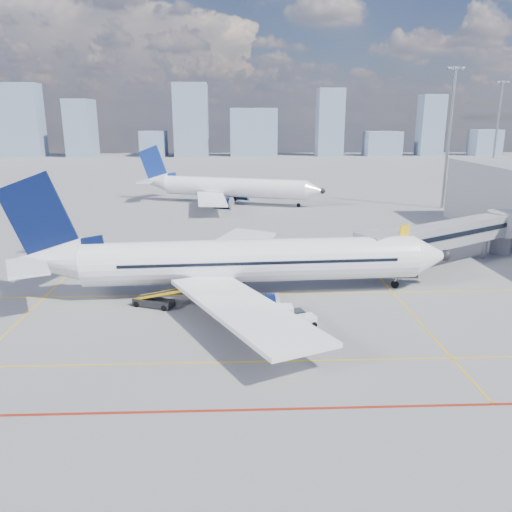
{
  "coord_description": "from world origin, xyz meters",
  "views": [
    {
      "loc": [
        -1.4,
        -37.98,
        16.7
      ],
      "look_at": [
        0.42,
        7.62,
        4.0
      ],
      "focal_mm": 35.0,
      "sensor_mm": 36.0,
      "label": 1
    }
  ],
  "objects_px": {
    "ramp_worker": "(288,321)",
    "second_aircraft": "(226,187)",
    "main_aircraft": "(234,262)",
    "cargo_dolly": "(273,316)",
    "baggage_tug": "(301,319)",
    "belt_loader": "(155,301)"
  },
  "relations": [
    {
      "from": "ramp_worker",
      "to": "second_aircraft",
      "type": "bearing_deg",
      "value": 15.56
    },
    {
      "from": "main_aircraft",
      "to": "cargo_dolly",
      "type": "bearing_deg",
      "value": -72.68
    },
    {
      "from": "baggage_tug",
      "to": "ramp_worker",
      "type": "height_order",
      "value": "ramp_worker"
    },
    {
      "from": "second_aircraft",
      "to": "belt_loader",
      "type": "distance_m",
      "value": 57.06
    },
    {
      "from": "cargo_dolly",
      "to": "ramp_worker",
      "type": "distance_m",
      "value": 1.35
    },
    {
      "from": "main_aircraft",
      "to": "second_aircraft",
      "type": "xyz_separation_m",
      "value": [
        -1.62,
        53.4,
        0.01
      ]
    },
    {
      "from": "second_aircraft",
      "to": "baggage_tug",
      "type": "relative_size",
      "value": 15.2
    },
    {
      "from": "main_aircraft",
      "to": "baggage_tug",
      "type": "height_order",
      "value": "main_aircraft"
    },
    {
      "from": "main_aircraft",
      "to": "ramp_worker",
      "type": "height_order",
      "value": "main_aircraft"
    },
    {
      "from": "baggage_tug",
      "to": "main_aircraft",
      "type": "bearing_deg",
      "value": 104.22
    },
    {
      "from": "main_aircraft",
      "to": "second_aircraft",
      "type": "bearing_deg",
      "value": 88.52
    },
    {
      "from": "main_aircraft",
      "to": "second_aircraft",
      "type": "height_order",
      "value": "main_aircraft"
    },
    {
      "from": "cargo_dolly",
      "to": "belt_loader",
      "type": "distance_m",
      "value": 11.68
    },
    {
      "from": "main_aircraft",
      "to": "cargo_dolly",
      "type": "height_order",
      "value": "main_aircraft"
    },
    {
      "from": "second_aircraft",
      "to": "cargo_dolly",
      "type": "height_order",
      "value": "second_aircraft"
    },
    {
      "from": "main_aircraft",
      "to": "belt_loader",
      "type": "xyz_separation_m",
      "value": [
        -7.23,
        -3.33,
        -2.65
      ]
    },
    {
      "from": "baggage_tug",
      "to": "cargo_dolly",
      "type": "bearing_deg",
      "value": 163.2
    },
    {
      "from": "baggage_tug",
      "to": "second_aircraft",
      "type": "bearing_deg",
      "value": 77.85
    },
    {
      "from": "second_aircraft",
      "to": "ramp_worker",
      "type": "xyz_separation_m",
      "value": [
        5.96,
        -62.68,
        -2.33
      ]
    },
    {
      "from": "main_aircraft",
      "to": "baggage_tug",
      "type": "distance_m",
      "value": 10.4
    },
    {
      "from": "baggage_tug",
      "to": "ramp_worker",
      "type": "distance_m",
      "value": 1.41
    },
    {
      "from": "belt_loader",
      "to": "baggage_tug",
      "type": "bearing_deg",
      "value": 0.06
    }
  ]
}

